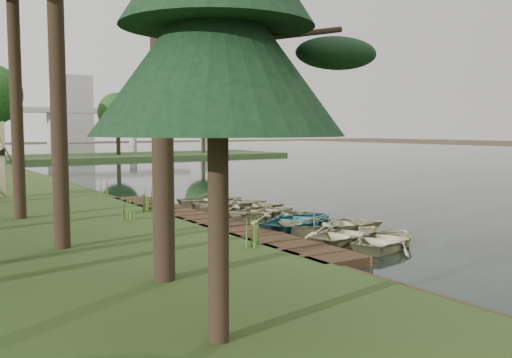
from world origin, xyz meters
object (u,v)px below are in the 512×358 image
boardwalk (204,222)px  rowboat_0 (387,237)px  rowboat_1 (349,232)px  stored_rowboat (5,190)px  rowboat_2 (333,223)px

boardwalk → rowboat_0: 7.09m
rowboat_0 → rowboat_1: (-0.44, 1.19, 0.00)m
rowboat_0 → stored_rowboat: stored_rowboat is taller
boardwalk → rowboat_0: size_ratio=5.24×
boardwalk → rowboat_0: (2.78, -6.51, 0.22)m
stored_rowboat → boardwalk: bearing=-144.8°
boardwalk → rowboat_2: rowboat_2 is taller
rowboat_0 → stored_rowboat: bearing=2.8°
rowboat_2 → boardwalk: bearing=59.7°
rowboat_0 → stored_rowboat: 18.91m
rowboat_1 → rowboat_2: rowboat_2 is taller
boardwalk → rowboat_1: rowboat_1 is taller
rowboat_0 → stored_rowboat: size_ratio=0.83×
rowboat_0 → rowboat_2: bearing=-24.3°
rowboat_0 → rowboat_2: size_ratio=0.84×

